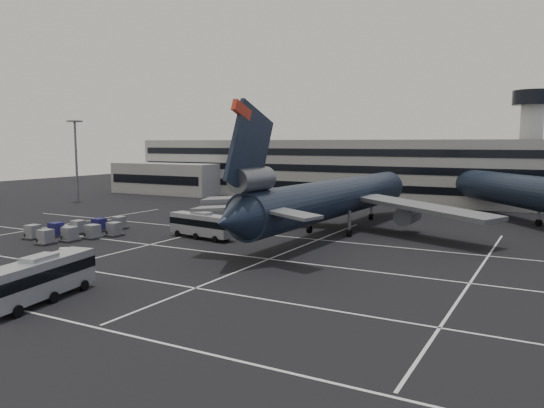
{
  "coord_description": "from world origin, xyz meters",
  "views": [
    {
      "loc": [
        41.24,
        -48.41,
        13.4
      ],
      "look_at": [
        6.44,
        14.81,
        5.0
      ],
      "focal_mm": 35.0,
      "sensor_mm": 36.0,
      "label": 1
    }
  ],
  "objects": [
    {
      "name": "trijet_main",
      "position": [
        11.8,
        23.92,
        5.25
      ],
      "size": [
        47.43,
        57.6,
        18.08
      ],
      "rotation": [
        0.0,
        0.0,
        -0.04
      ],
      "color": "black",
      "rests_on": "ground"
    },
    {
      "name": "terminal",
      "position": [
        -2.95,
        71.14,
        6.93
      ],
      "size": [
        125.0,
        26.0,
        24.0
      ],
      "color": "gray",
      "rests_on": "ground"
    },
    {
      "name": "lightpole_left",
      "position": [
        -55.0,
        35.0,
        11.82
      ],
      "size": [
        2.4,
        2.4,
        18.28
      ],
      "color": "slate",
      "rests_on": "ground"
    },
    {
      "name": "uld_cluster",
      "position": [
        -19.08,
        3.92,
        0.96
      ],
      "size": [
        11.01,
        16.72,
        1.97
      ],
      "rotation": [
        0.0,
        0.0,
        -0.35
      ],
      "color": "#2D2D30",
      "rests_on": "ground"
    },
    {
      "name": "tug_a",
      "position": [
        -21.42,
        3.68,
        0.66
      ],
      "size": [
        1.46,
        2.37,
        1.49
      ],
      "rotation": [
        0.0,
        0.0,
        -0.02
      ],
      "color": "#B9BAB5",
      "rests_on": "ground"
    },
    {
      "name": "trijet_far",
      "position": [
        38.82,
        45.29,
        5.43
      ],
      "size": [
        39.64,
        49.41,
        18.08
      ],
      "rotation": [
        0.0,
        0.0,
        0.63
      ],
      "color": "black",
      "rests_on": "ground"
    },
    {
      "name": "hills",
      "position": [
        17.99,
        170.0,
        -12.07
      ],
      "size": [
        352.0,
        180.0,
        44.0
      ],
      "color": "#38332B",
      "rests_on": "ground"
    },
    {
      "name": "bus_near",
      "position": [
        3.12,
        -19.66,
        2.17
      ],
      "size": [
        4.58,
        11.54,
        3.97
      ],
      "rotation": [
        0.0,
        0.0,
        0.18
      ],
      "color": "gray",
      "rests_on": "ground"
    },
    {
      "name": "tug_b",
      "position": [
        -8.61,
        -6.93,
        0.56
      ],
      "size": [
        2.13,
        2.27,
        1.26
      ],
      "rotation": [
        0.0,
        0.0,
        0.66
      ],
      "color": "#B9BAB5",
      "rests_on": "ground"
    },
    {
      "name": "bus_far",
      "position": [
        -2.71,
        11.07,
        2.05
      ],
      "size": [
        10.88,
        4.12,
        3.75
      ],
      "rotation": [
        0.0,
        0.0,
        1.41
      ],
      "color": "gray",
      "rests_on": "ground"
    },
    {
      "name": "ground",
      "position": [
        0.0,
        0.0,
        0.0
      ],
      "size": [
        260.0,
        260.0,
        0.0
      ],
      "primitive_type": "plane",
      "color": "black",
      "rests_on": "ground"
    },
    {
      "name": "lane_markings",
      "position": [
        0.95,
        0.72,
        0.01
      ],
      "size": [
        90.0,
        55.62,
        0.01
      ],
      "color": "silver",
      "rests_on": "ground"
    }
  ]
}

